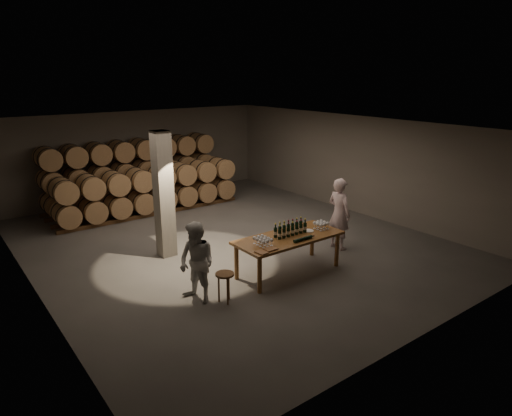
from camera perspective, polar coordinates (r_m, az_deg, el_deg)
room at (r=11.59m, az=-11.47°, el=1.59°), size 12.00×12.00×12.00m
tasting_table at (r=10.61m, az=4.11°, el=-4.08°), size 2.60×1.10×0.90m
barrel_stack_back at (r=16.63m, az=-15.15°, el=4.47°), size 6.26×0.95×2.31m
barrel_stack_front at (r=15.45m, az=-13.06°, el=2.30°), size 6.26×0.95×1.57m
bottle_cluster at (r=10.64m, az=4.33°, el=-2.73°), size 0.87×0.24×0.34m
lying_bottles at (r=10.34m, az=5.91°, el=-3.86°), size 0.61×0.08×0.08m
glass_cluster_left at (r=10.02m, az=0.86°, el=-3.93°), size 0.30×0.41×0.17m
glass_cluster_right at (r=11.12m, az=8.15°, el=-1.93°), size 0.31×0.31×0.19m
plate at (r=10.97m, az=6.57°, el=-2.83°), size 0.25×0.25×0.01m
notebook_near at (r=9.79m, az=1.81°, el=-5.14°), size 0.26×0.21×0.03m
notebook_corner at (r=9.62m, az=0.69°, el=-5.54°), size 0.22×0.27×0.02m
pen at (r=9.81m, az=2.56°, el=-5.17°), size 0.15×0.01×0.01m
stool at (r=9.38m, az=-3.92°, el=-8.79°), size 0.38×0.38×0.64m
person_man at (r=12.20m, az=10.35°, el=-0.71°), size 0.49×0.72×1.92m
person_woman at (r=9.35m, az=-7.40°, el=-6.82°), size 0.84×0.96×1.69m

